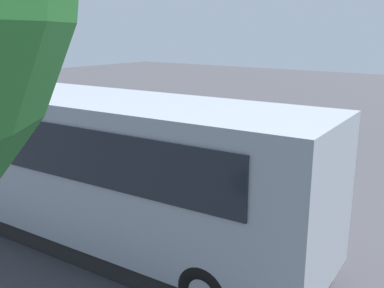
{
  "coord_description": "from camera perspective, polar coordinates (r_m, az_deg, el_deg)",
  "views": [
    {
      "loc": [
        -6.73,
        10.26,
        4.58
      ],
      "look_at": [
        1.42,
        -0.57,
        1.1
      ],
      "focal_mm": 41.51,
      "sensor_mm": 36.0,
      "label": 1
    }
  ],
  "objects": [
    {
      "name": "stunt_motorcycle",
      "position": [
        16.91,
        0.31,
        2.36
      ],
      "size": [
        1.89,
        0.58,
        1.88
      ],
      "color": "black",
      "rests_on": "ground_plane"
    },
    {
      "name": "spectator_centre",
      "position": [
        12.74,
        -5.15,
        -1.52
      ],
      "size": [
        0.57,
        0.32,
        1.82
      ],
      "color": "#473823",
      "rests_on": "ground_plane"
    },
    {
      "name": "spectator_left",
      "position": [
        12.09,
        -0.37,
        -2.43
      ],
      "size": [
        0.58,
        0.35,
        1.8
      ],
      "color": "black",
      "rests_on": "ground_plane"
    },
    {
      "name": "parked_motorcycle_silver",
      "position": [
        13.06,
        -10.89,
        -4.16
      ],
      "size": [
        2.05,
        0.58,
        0.99
      ],
      "color": "black",
      "rests_on": "ground_plane"
    },
    {
      "name": "bay_line_c",
      "position": [
        15.88,
        -3.96,
        -2.38
      ],
      "size": [
        0.18,
        3.76,
        0.01
      ],
      "color": "white",
      "rests_on": "ground_plane"
    },
    {
      "name": "ground_plane",
      "position": [
        13.1,
        3.48,
        -6.09
      ],
      "size": [
        80.0,
        80.0,
        0.0
      ],
      "primitive_type": "plane",
      "color": "#38383D"
    },
    {
      "name": "bay_line_b",
      "position": [
        14.29,
        4.58,
        -4.33
      ],
      "size": [
        0.18,
        3.87,
        0.01
      ],
      "color": "white",
      "rests_on": "ground_plane"
    },
    {
      "name": "spectator_far_left",
      "position": [
        11.13,
        2.78,
        -4.37
      ],
      "size": [
        0.57,
        0.31,
        1.69
      ],
      "color": "black",
      "rests_on": "ground_plane"
    },
    {
      "name": "bay_line_a",
      "position": [
        13.1,
        15.01,
        -6.56
      ],
      "size": [
        0.18,
        3.67,
        0.01
      ],
      "color": "white",
      "rests_on": "ground_plane"
    },
    {
      "name": "traffic_cone",
      "position": [
        16.44,
        5.64,
        -0.74
      ],
      "size": [
        0.34,
        0.34,
        0.63
      ],
      "color": "orange",
      "rests_on": "ground_plane"
    },
    {
      "name": "tour_bus",
      "position": [
        10.16,
        -13.82,
        -2.81
      ],
      "size": [
        11.17,
        3.28,
        3.25
      ],
      "color": "#8C939E",
      "rests_on": "ground_plane"
    }
  ]
}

